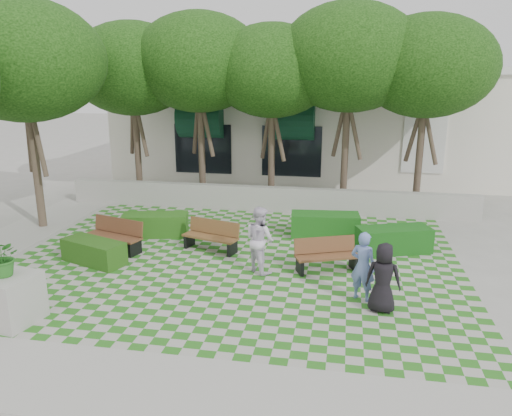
% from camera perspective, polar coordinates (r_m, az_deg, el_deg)
% --- Properties ---
extents(ground, '(90.00, 90.00, 0.00)m').
position_cam_1_polar(ground, '(12.73, -3.46, -7.76)').
color(ground, gray).
rests_on(ground, ground).
extents(lawn, '(12.00, 12.00, 0.00)m').
position_cam_1_polar(lawn, '(13.62, -2.46, -6.11)').
color(lawn, '#2B721E').
rests_on(lawn, ground).
extents(sidewalk_south, '(16.00, 2.00, 0.01)m').
position_cam_1_polar(sidewalk_south, '(8.79, -11.14, -19.59)').
color(sidewalk_south, '#9E9B93').
rests_on(sidewalk_south, ground).
extents(retaining_wall, '(15.00, 0.36, 0.90)m').
position_cam_1_polar(retaining_wall, '(18.35, 1.09, 1.07)').
color(retaining_wall, '#9E9B93').
rests_on(retaining_wall, ground).
extents(bench_east, '(1.72, 1.11, 0.86)m').
position_cam_1_polar(bench_east, '(13.02, 8.05, -5.39)').
color(bench_east, brown).
rests_on(bench_east, ground).
extents(bench_mid, '(1.73, 1.00, 0.86)m').
position_cam_1_polar(bench_mid, '(14.38, -5.12, -3.24)').
color(bench_mid, brown).
rests_on(bench_mid, ground).
extents(bench_west, '(1.84, 1.07, 0.92)m').
position_cam_1_polar(bench_west, '(14.87, -15.82, -3.05)').
color(bench_west, '#55311D').
rests_on(bench_west, ground).
extents(hedge_east, '(2.21, 1.46, 0.72)m').
position_cam_1_polar(hedge_east, '(14.75, 15.45, -3.51)').
color(hedge_east, '#144B14').
rests_on(hedge_east, ground).
extents(hedge_midright, '(2.16, 1.03, 0.73)m').
position_cam_1_polar(hedge_midright, '(15.66, 7.88, -1.94)').
color(hedge_midright, '#165215').
rests_on(hedge_midright, ground).
extents(hedge_midleft, '(2.12, 1.21, 0.70)m').
position_cam_1_polar(hedge_midleft, '(15.92, -11.43, -1.89)').
color(hedge_midleft, '#215216').
rests_on(hedge_midleft, ground).
extents(hedge_west, '(1.93, 1.31, 0.63)m').
position_cam_1_polar(hedge_west, '(14.12, -18.04, -4.77)').
color(hedge_west, '#1F4813').
rests_on(hedge_west, ground).
extents(planter_front, '(1.18, 1.18, 1.82)m').
position_cam_1_polar(planter_front, '(11.40, -26.49, -8.27)').
color(planter_front, '#9E9B93').
rests_on(planter_front, ground).
extents(person_blue, '(0.69, 0.59, 1.61)m').
position_cam_1_polar(person_blue, '(11.42, 12.13, -6.52)').
color(person_blue, '#697FBF').
rests_on(person_blue, ground).
extents(person_dark, '(0.82, 0.61, 1.53)m').
position_cam_1_polar(person_dark, '(11.00, 14.33, -7.74)').
color(person_dark, black).
rests_on(person_dark, ground).
extents(person_white, '(1.06, 1.05, 1.73)m').
position_cam_1_polar(person_white, '(12.70, 0.44, -3.61)').
color(person_white, silver).
rests_on(person_white, ground).
extents(tree_row, '(17.70, 13.40, 7.41)m').
position_cam_1_polar(tree_row, '(17.93, -5.08, 15.94)').
color(tree_row, '#47382B').
rests_on(tree_row, ground).
extents(building, '(18.00, 8.92, 5.15)m').
position_cam_1_polar(building, '(25.62, 6.09, 9.80)').
color(building, silver).
rests_on(building, ground).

